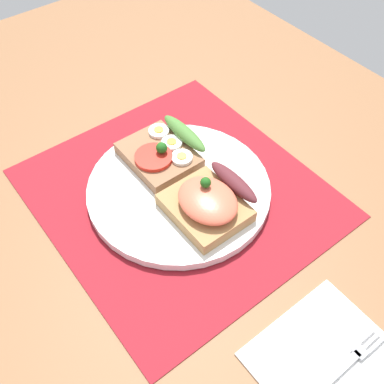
# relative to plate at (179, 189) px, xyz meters

# --- Properties ---
(ground_plane) EXTENTS (1.20, 0.90, 0.03)m
(ground_plane) POSITION_rel_plate_xyz_m (0.00, 0.00, -0.03)
(ground_plane) COLOR brown
(placemat) EXTENTS (0.38, 0.36, 0.00)m
(placemat) POSITION_rel_plate_xyz_m (0.00, 0.00, -0.01)
(placemat) COLOR maroon
(placemat) RESTS_ON ground_plane
(plate) EXTENTS (0.25, 0.25, 0.01)m
(plate) POSITION_rel_plate_xyz_m (0.00, 0.00, 0.00)
(plate) COLOR white
(plate) RESTS_ON placemat
(sandwich_egg_tomato) EXTENTS (0.11, 0.10, 0.04)m
(sandwich_egg_tomato) POSITION_rel_plate_xyz_m (-0.06, 0.02, 0.02)
(sandwich_egg_tomato) COLOR #936647
(sandwich_egg_tomato) RESTS_ON plate
(sandwich_salmon) EXTENTS (0.10, 0.10, 0.05)m
(sandwich_salmon) POSITION_rel_plate_xyz_m (0.06, 0.01, 0.03)
(sandwich_salmon) COLOR #AA804D
(sandwich_salmon) RESTS_ON plate
(napkin) EXTENTS (0.15, 0.15, 0.01)m
(napkin) POSITION_rel_plate_xyz_m (0.29, -0.02, -0.01)
(napkin) COLOR white
(napkin) RESTS_ON ground_plane
(fork) EXTENTS (0.02, 0.14, 0.00)m
(fork) POSITION_rel_plate_xyz_m (0.30, -0.01, -0.00)
(fork) COLOR #B7B7BC
(fork) RESTS_ON napkin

